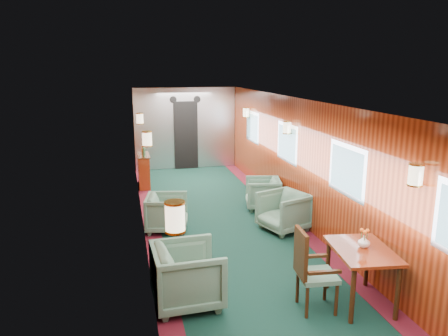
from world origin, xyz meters
name	(u,v)px	position (x,y,z in m)	size (l,w,h in m)	color
room	(235,150)	(0.00, 0.00, 1.63)	(12.00, 12.10, 2.40)	black
bulkhead	(185,129)	(0.00, 5.91, 1.18)	(2.98, 0.17, 2.39)	silver
windows_right	(312,154)	(1.49, 0.25, 1.45)	(0.02, 8.60, 0.80)	silver
wall_sconces	(227,136)	(0.00, 0.57, 1.79)	(2.97, 7.97, 0.25)	beige
dining_table	(362,258)	(1.08, -2.26, 0.63)	(0.81, 1.07, 0.75)	maroon
side_chair	(310,267)	(0.38, -2.25, 0.57)	(0.51, 0.53, 1.06)	#1E4637
credenza	(144,170)	(-1.34, 4.09, 0.42)	(0.29, 0.92, 1.10)	maroon
flower_vase	(364,242)	(1.12, -2.21, 0.83)	(0.15, 0.15, 0.15)	silver
armchair_left_near	(187,275)	(-1.07, -1.78, 0.40)	(0.84, 0.87, 0.79)	#1E4637
armchair_left_far	(167,213)	(-1.07, 0.88, 0.34)	(0.73, 0.75, 0.68)	#1E4637
armchair_right_near	(284,211)	(1.04, 0.41, 0.36)	(0.77, 0.79, 0.72)	#1E4637
armchair_right_far	(263,193)	(1.06, 1.71, 0.33)	(0.71, 0.73, 0.66)	#1E4637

